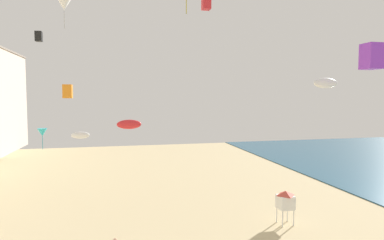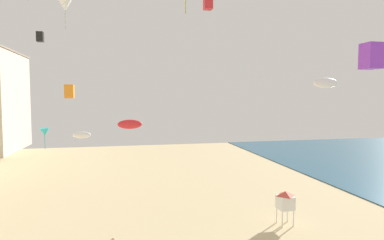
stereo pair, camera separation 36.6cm
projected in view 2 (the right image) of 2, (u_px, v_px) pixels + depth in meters
name	position (u px, v px, depth m)	size (l,w,h in m)	color
lifeguard_stand	(285.00, 201.00, 23.98)	(1.10, 1.10, 2.55)	white
kite_white_delta	(65.00, 5.00, 27.86)	(1.09, 1.09, 2.48)	white
kite_purple_box	(371.00, 56.00, 18.86)	(0.97, 0.97, 1.52)	purple
kite_white_parafoil	(82.00, 135.00, 33.24)	(1.83, 0.51, 0.71)	white
kite_white_parafoil_3	(326.00, 83.00, 22.54)	(1.88, 0.52, 0.73)	white
kite_red_parafoil	(130.00, 124.00, 30.75)	(2.33, 0.65, 0.90)	red
kite_red_box	(208.00, 3.00, 42.33)	(1.10, 1.10, 1.73)	red
kite_black_box	(40.00, 37.00, 28.45)	(0.56, 0.56, 0.88)	black
kite_orange_box	(69.00, 91.00, 35.38)	(0.96, 0.96, 1.50)	orange
kite_cyan_delta	(45.00, 132.00, 38.54)	(1.12, 1.12, 2.54)	#2DB7CC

